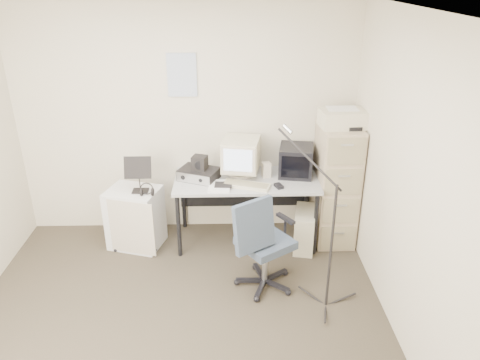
{
  "coord_description": "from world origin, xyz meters",
  "views": [
    {
      "loc": [
        0.45,
        -3.0,
        2.75
      ],
      "look_at": [
        0.55,
        0.95,
        0.95
      ],
      "focal_mm": 35.0,
      "sensor_mm": 36.0,
      "label": 1
    }
  ],
  "objects_px": {
    "filing_cabinet": "(335,184)",
    "desk": "(246,210)",
    "side_cart": "(135,218)",
    "office_chair": "(265,241)"
  },
  "relations": [
    {
      "from": "side_cart",
      "to": "office_chair",
      "type": "bearing_deg",
      "value": -13.37
    },
    {
      "from": "office_chair",
      "to": "side_cart",
      "type": "height_order",
      "value": "office_chair"
    },
    {
      "from": "filing_cabinet",
      "to": "office_chair",
      "type": "distance_m",
      "value": 1.19
    },
    {
      "from": "side_cart",
      "to": "filing_cabinet",
      "type": "bearing_deg",
      "value": 18.95
    },
    {
      "from": "office_chair",
      "to": "desk",
      "type": "bearing_deg",
      "value": 65.48
    },
    {
      "from": "desk",
      "to": "side_cart",
      "type": "bearing_deg",
      "value": -176.99
    },
    {
      "from": "desk",
      "to": "side_cart",
      "type": "xyz_separation_m",
      "value": [
        -1.18,
        -0.06,
        -0.04
      ]
    },
    {
      "from": "side_cart",
      "to": "desk",
      "type": "bearing_deg",
      "value": 19.49
    },
    {
      "from": "filing_cabinet",
      "to": "desk",
      "type": "height_order",
      "value": "filing_cabinet"
    },
    {
      "from": "filing_cabinet",
      "to": "desk",
      "type": "xyz_separation_m",
      "value": [
        -0.95,
        -0.03,
        -0.29
      ]
    }
  ]
}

